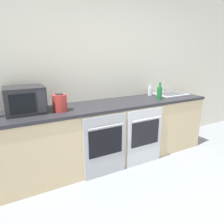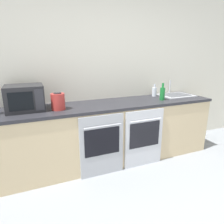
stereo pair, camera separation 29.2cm
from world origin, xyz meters
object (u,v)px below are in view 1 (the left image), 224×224
Objects in this scene: bottle_green at (159,92)px; sink at (170,94)px; kettle at (60,103)px; microwave at (25,100)px; oven_right at (145,137)px; oven_left at (105,146)px; bottle_clear at (150,91)px.

sink is at bearing 24.58° from bottle_green.
bottle_green is 1.56m from kettle.
microwave is at bearing 175.32° from bottle_green.
oven_right is 1.09m from sink.
oven_left is 1.00× the size of oven_right.
microwave reaches higher than bottle_green.
oven_left is 0.80m from kettle.
bottle_clear is 0.30m from bottle_green.
oven_left is at bearing -30.22° from kettle.
kettle is 2.00m from sink.
oven_left is 0.64m from oven_right.
microwave reaches higher than sink.
sink reaches higher than oven_left.
sink is at bearing 16.12° from oven_left.
microwave is (-1.50, 0.40, 0.63)m from oven_right.
sink reaches higher than kettle.
oven_left and oven_right have the same top height.
microwave is at bearing -176.17° from bottle_clear.
kettle is at bearing 165.91° from oven_right.
microwave is at bearing 162.57° from kettle.
sink reaches higher than oven_right.
kettle is at bearing -175.54° from sink.
bottle_green is 0.49× the size of sink.
bottle_green is (-0.05, -0.29, 0.02)m from bottle_clear.
microwave reaches higher than oven_left.
sink is (0.37, -0.10, -0.07)m from bottle_clear.
oven_left is 1.25m from bottle_green.
kettle is at bearing 178.55° from bottle_green.
bottle_clear is 0.39m from sink.
oven_right is 3.22× the size of bottle_green.
bottle_green is at bearing -1.45° from kettle.
sink is at bearing 0.86° from microwave.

